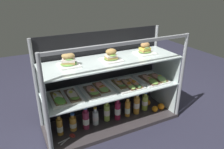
% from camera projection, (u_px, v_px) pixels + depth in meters
% --- Properties ---
extents(ground_plane, '(6.00, 6.00, 0.02)m').
position_uv_depth(ground_plane, '(112.00, 123.00, 2.35)').
color(ground_plane, '#282738').
rests_on(ground_plane, ground).
extents(case_base_deck, '(1.43, 0.50, 0.04)m').
position_uv_depth(case_base_deck, '(112.00, 121.00, 2.33)').
color(case_base_deck, '#383133').
rests_on(case_base_deck, ground).
extents(case_frame, '(1.43, 0.50, 0.96)m').
position_uv_depth(case_frame, '(106.00, 74.00, 2.26)').
color(case_frame, gray).
rests_on(case_frame, ground).
extents(riser_lower_tier, '(1.36, 0.43, 0.37)m').
position_uv_depth(riser_lower_tier, '(112.00, 105.00, 2.25)').
color(riser_lower_tier, silver).
rests_on(riser_lower_tier, case_base_deck).
extents(shelf_lower_glass, '(1.38, 0.45, 0.01)m').
position_uv_depth(shelf_lower_glass, '(112.00, 89.00, 2.18)').
color(shelf_lower_glass, silver).
rests_on(shelf_lower_glass, riser_lower_tier).
extents(riser_upper_tier, '(1.36, 0.43, 0.29)m').
position_uv_depth(riser_upper_tier, '(112.00, 75.00, 2.12)').
color(riser_upper_tier, silver).
rests_on(riser_upper_tier, shelf_lower_glass).
extents(shelf_upper_glass, '(1.38, 0.45, 0.01)m').
position_uv_depth(shelf_upper_glass, '(112.00, 61.00, 2.06)').
color(shelf_upper_glass, silver).
rests_on(shelf_upper_glass, riser_upper_tier).
extents(plated_roll_sandwich_left_of_center, '(0.18, 0.18, 0.12)m').
position_uv_depth(plated_roll_sandwich_left_of_center, '(69.00, 61.00, 1.90)').
color(plated_roll_sandwich_left_of_center, white).
rests_on(plated_roll_sandwich_left_of_center, shelf_upper_glass).
extents(plated_roll_sandwich_mid_left, '(0.18, 0.18, 0.12)m').
position_uv_depth(plated_roll_sandwich_mid_left, '(111.00, 56.00, 2.03)').
color(plated_roll_sandwich_mid_left, white).
rests_on(plated_roll_sandwich_mid_left, shelf_upper_glass).
extents(plated_roll_sandwich_near_right_corner, '(0.19, 0.19, 0.12)m').
position_uv_depth(plated_roll_sandwich_near_right_corner, '(145.00, 50.00, 2.23)').
color(plated_roll_sandwich_near_right_corner, white).
rests_on(plated_roll_sandwich_near_right_corner, shelf_upper_glass).
extents(open_sandwich_tray_near_left_corner, '(0.28, 0.34, 0.06)m').
position_uv_depth(open_sandwich_tray_near_left_corner, '(65.00, 97.00, 1.97)').
color(open_sandwich_tray_near_left_corner, white).
rests_on(open_sandwich_tray_near_left_corner, shelf_lower_glass).
extents(open_sandwich_tray_far_left, '(0.28, 0.34, 0.05)m').
position_uv_depth(open_sandwich_tray_far_left, '(97.00, 90.00, 2.11)').
color(open_sandwich_tray_far_left, white).
rests_on(open_sandwich_tray_far_left, shelf_lower_glass).
extents(open_sandwich_tray_mid_left, '(0.28, 0.34, 0.06)m').
position_uv_depth(open_sandwich_tray_mid_left, '(127.00, 84.00, 2.22)').
color(open_sandwich_tray_mid_left, white).
rests_on(open_sandwich_tray_mid_left, shelf_lower_glass).
extents(open_sandwich_tray_left_of_center, '(0.28, 0.35, 0.06)m').
position_uv_depth(open_sandwich_tray_left_of_center, '(153.00, 79.00, 2.34)').
color(open_sandwich_tray_left_of_center, white).
rests_on(open_sandwich_tray_left_of_center, shelf_lower_glass).
extents(juice_bottle_back_left, '(0.06, 0.06, 0.23)m').
position_uv_depth(juice_bottle_back_left, '(60.00, 127.00, 2.06)').
color(juice_bottle_back_left, gold).
rests_on(juice_bottle_back_left, case_base_deck).
extents(juice_bottle_front_middle, '(0.07, 0.07, 0.19)m').
position_uv_depth(juice_bottle_front_middle, '(73.00, 123.00, 2.13)').
color(juice_bottle_front_middle, gold).
rests_on(juice_bottle_front_middle, case_base_deck).
extents(juice_bottle_near_post, '(0.07, 0.07, 0.24)m').
position_uv_depth(juice_bottle_near_post, '(86.00, 120.00, 2.14)').
color(juice_bottle_near_post, '#932C4A').
rests_on(juice_bottle_near_post, case_base_deck).
extents(juice_bottle_front_second, '(0.06, 0.06, 0.20)m').
position_uv_depth(juice_bottle_front_second, '(96.00, 118.00, 2.21)').
color(juice_bottle_front_second, white).
rests_on(juice_bottle_front_second, case_base_deck).
extents(juice_bottle_front_right_end, '(0.06, 0.06, 0.25)m').
position_uv_depth(juice_bottle_front_right_end, '(107.00, 112.00, 2.27)').
color(juice_bottle_front_right_end, '#B0D155').
rests_on(juice_bottle_front_right_end, case_base_deck).
extents(juice_bottle_front_left_end, '(0.06, 0.06, 0.26)m').
position_uv_depth(juice_bottle_front_left_end, '(118.00, 110.00, 2.29)').
color(juice_bottle_front_left_end, '#A11D41').
rests_on(juice_bottle_front_left_end, case_base_deck).
extents(juice_bottle_front_fourth, '(0.06, 0.06, 0.24)m').
position_uv_depth(juice_bottle_front_fourth, '(127.00, 109.00, 2.35)').
color(juice_bottle_front_fourth, orange).
rests_on(juice_bottle_front_fourth, case_base_deck).
extents(juice_bottle_back_right, '(0.07, 0.07, 0.24)m').
position_uv_depth(juice_bottle_back_right, '(137.00, 105.00, 2.40)').
color(juice_bottle_back_right, gold).
rests_on(juice_bottle_back_right, case_base_deck).
extents(juice_bottle_tucked_behind, '(0.07, 0.07, 0.23)m').
position_uv_depth(juice_bottle_tucked_behind, '(145.00, 102.00, 2.47)').
color(juice_bottle_tucked_behind, '#B6CC47').
rests_on(juice_bottle_tucked_behind, case_base_deck).
extents(orange_fruit_beside_bottles, '(0.07, 0.07, 0.07)m').
position_uv_depth(orange_fruit_beside_bottles, '(155.00, 109.00, 2.45)').
color(orange_fruit_beside_bottles, orange).
rests_on(orange_fruit_beside_bottles, case_base_deck).
extents(orange_fruit_near_left_post, '(0.07, 0.07, 0.07)m').
position_uv_depth(orange_fruit_near_left_post, '(148.00, 102.00, 2.58)').
color(orange_fruit_near_left_post, orange).
rests_on(orange_fruit_near_left_post, case_base_deck).
extents(orange_fruit_rolled_forward, '(0.07, 0.07, 0.07)m').
position_uv_depth(orange_fruit_rolled_forward, '(161.00, 106.00, 2.50)').
color(orange_fruit_rolled_forward, orange).
rests_on(orange_fruit_rolled_forward, case_base_deck).
extents(kitchen_scissors, '(0.18, 0.12, 0.01)m').
position_uv_depth(kitchen_scissors, '(71.00, 137.00, 2.05)').
color(kitchen_scissors, silver).
rests_on(kitchen_scissors, case_base_deck).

